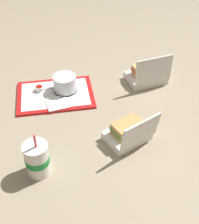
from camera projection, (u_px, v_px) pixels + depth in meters
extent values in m
plane|color=gray|center=(110.00, 120.00, 1.40)|extent=(3.20, 3.20, 0.00)
cube|color=red|center=(55.00, 95.00, 1.53)|extent=(0.39, 0.29, 0.01)
cube|color=white|center=(55.00, 94.00, 1.53)|extent=(0.35, 0.25, 0.00)
cylinder|color=black|center=(65.00, 90.00, 1.55)|extent=(0.12, 0.12, 0.01)
cylinder|color=#512D19|center=(65.00, 85.00, 1.53)|extent=(0.09, 0.09, 0.06)
cylinder|color=silver|center=(65.00, 83.00, 1.52)|extent=(0.11, 0.11, 0.08)
cylinder|color=white|center=(39.00, 89.00, 1.54)|extent=(0.04, 0.04, 0.02)
cylinder|color=#9E140F|center=(39.00, 87.00, 1.53)|extent=(0.03, 0.03, 0.01)
cube|color=white|center=(57.00, 103.00, 1.47)|extent=(0.12, 0.12, 0.00)
cube|color=white|center=(48.00, 89.00, 1.55)|extent=(0.11, 0.03, 0.00)
cube|color=white|center=(127.00, 136.00, 1.30)|extent=(0.22, 0.20, 0.04)
cube|color=white|center=(141.00, 132.00, 1.20)|extent=(0.17, 0.11, 0.13)
cube|color=tan|center=(127.00, 130.00, 1.28)|extent=(0.15, 0.13, 0.02)
cube|color=#4C933D|center=(128.00, 128.00, 1.27)|extent=(0.15, 0.13, 0.01)
cube|color=tan|center=(128.00, 125.00, 1.26)|extent=(0.15, 0.13, 0.02)
cube|color=white|center=(146.00, 78.00, 1.62)|extent=(0.22, 0.18, 0.04)
cube|color=white|center=(154.00, 70.00, 1.51)|extent=(0.19, 0.07, 0.14)
cube|color=tan|center=(146.00, 73.00, 1.60)|extent=(0.15, 0.12, 0.02)
cube|color=#D64C38|center=(147.00, 70.00, 1.59)|extent=(0.16, 0.12, 0.01)
cube|color=tan|center=(147.00, 68.00, 1.58)|extent=(0.15, 0.12, 0.02)
cylinder|color=white|center=(37.00, 160.00, 1.14)|extent=(0.09, 0.09, 0.13)
cylinder|color=#198C33|center=(37.00, 159.00, 1.13)|extent=(0.09, 0.09, 0.03)
cylinder|color=white|center=(35.00, 147.00, 1.09)|extent=(0.09, 0.09, 0.01)
cylinder|color=red|center=(35.00, 141.00, 1.06)|extent=(0.01, 0.01, 0.06)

